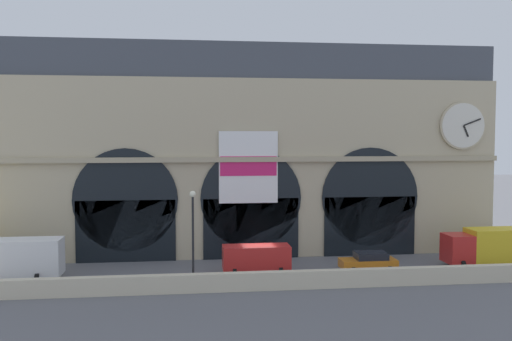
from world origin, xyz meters
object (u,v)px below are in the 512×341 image
van_center (256,258)px  box_truck_west (10,259)px  street_lamp_quayside (193,227)px  car_mideast (369,261)px  box_truck_east (491,246)px

van_center → box_truck_west: bearing=-179.6°
van_center → street_lamp_quayside: bearing=-142.3°
car_mideast → street_lamp_quayside: 14.65m
van_center → street_lamp_quayside: street_lamp_quayside is taller
box_truck_west → street_lamp_quayside: street_lamp_quayside is taller
van_center → box_truck_east: size_ratio=0.69×
car_mideast → box_truck_west: bearing=179.4°
box_truck_east → street_lamp_quayside: (-24.22, -3.76, 2.71)m
van_center → car_mideast: van_center is taller
street_lamp_quayside → box_truck_east: bearing=8.8°
box_truck_east → street_lamp_quayside: street_lamp_quayside is taller
car_mideast → street_lamp_quayside: (-13.80, -3.37, 3.61)m
box_truck_west → van_center: box_truck_west is taller
van_center → box_truck_east: box_truck_east is taller
van_center → street_lamp_quayside: size_ratio=0.75×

